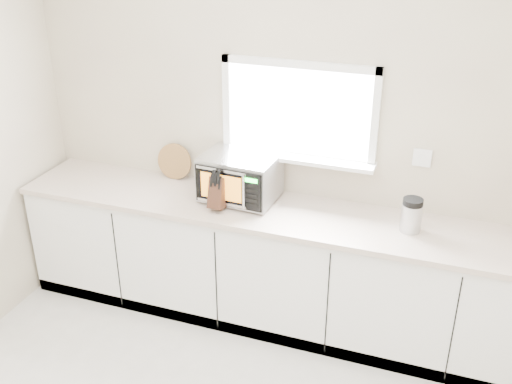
% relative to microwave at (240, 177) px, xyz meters
% --- Properties ---
extents(back_wall, '(4.00, 0.17, 2.70)m').
position_rel_microwave_xyz_m(back_wall, '(0.35, 0.23, 0.27)').
color(back_wall, beige).
rests_on(back_wall, ground).
extents(cabinets, '(3.92, 0.60, 0.88)m').
position_rel_microwave_xyz_m(cabinets, '(0.35, -0.07, -0.65)').
color(cabinets, white).
rests_on(cabinets, ground).
extents(countertop, '(3.92, 0.64, 0.04)m').
position_rel_microwave_xyz_m(countertop, '(0.35, -0.08, -0.19)').
color(countertop, beige).
rests_on(countertop, cabinets).
extents(microwave, '(0.54, 0.45, 0.33)m').
position_rel_microwave_xyz_m(microwave, '(0.00, 0.00, 0.00)').
color(microwave, black).
rests_on(microwave, countertop).
extents(knife_block, '(0.11, 0.22, 0.31)m').
position_rel_microwave_xyz_m(knife_block, '(-0.08, -0.19, -0.04)').
color(knife_block, '#402316').
rests_on(knife_block, countertop).
extents(cutting_board, '(0.28, 0.07, 0.28)m').
position_rel_microwave_xyz_m(cutting_board, '(-0.60, 0.17, -0.04)').
color(cutting_board, '#956539').
rests_on(cutting_board, countertop).
extents(coffee_grinder, '(0.15, 0.15, 0.23)m').
position_rel_microwave_xyz_m(coffee_grinder, '(1.20, -0.06, -0.06)').
color(coffee_grinder, '#AFB1B7').
rests_on(coffee_grinder, countertop).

